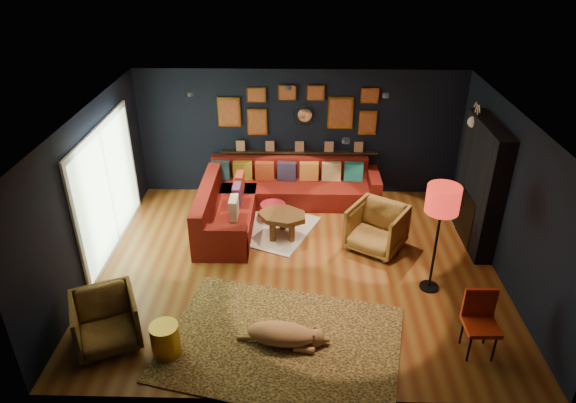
{
  "coord_description": "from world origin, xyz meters",
  "views": [
    {
      "loc": [
        -0.0,
        -7.02,
        5.02
      ],
      "look_at": [
        -0.18,
        0.3,
        1.06
      ],
      "focal_mm": 32.0,
      "sensor_mm": 36.0,
      "label": 1
    }
  ],
  "objects_px": {
    "armchair_left": "(106,319)",
    "orange_chair": "(480,317)",
    "dog": "(281,331)",
    "coffee_table": "(282,218)",
    "pouf": "(273,211)",
    "gold_stool": "(166,340)",
    "armchair_right": "(377,226)",
    "sectional": "(267,198)",
    "floor_lamp": "(442,204)"
  },
  "relations": [
    {
      "from": "gold_stool",
      "to": "dog",
      "type": "xyz_separation_m",
      "value": [
        1.5,
        0.23,
        -0.02
      ]
    },
    {
      "from": "armchair_left",
      "to": "dog",
      "type": "height_order",
      "value": "armchair_left"
    },
    {
      "from": "armchair_left",
      "to": "coffee_table",
      "type": "bearing_deg",
      "value": 26.07
    },
    {
      "from": "armchair_right",
      "to": "orange_chair",
      "type": "relative_size",
      "value": 0.99
    },
    {
      "from": "sectional",
      "to": "gold_stool",
      "type": "height_order",
      "value": "sectional"
    },
    {
      "from": "floor_lamp",
      "to": "armchair_right",
      "type": "bearing_deg",
      "value": 122.57
    },
    {
      "from": "pouf",
      "to": "armchair_right",
      "type": "xyz_separation_m",
      "value": [
        1.84,
        -0.93,
        0.26
      ]
    },
    {
      "from": "armchair_left",
      "to": "sectional",
      "type": "bearing_deg",
      "value": 37.67
    },
    {
      "from": "coffee_table",
      "to": "dog",
      "type": "xyz_separation_m",
      "value": [
        0.07,
        -2.7,
        -0.17
      ]
    },
    {
      "from": "sectional",
      "to": "floor_lamp",
      "type": "distance_m",
      "value": 3.75
    },
    {
      "from": "coffee_table",
      "to": "armchair_left",
      "type": "distance_m",
      "value": 3.55
    },
    {
      "from": "coffee_table",
      "to": "floor_lamp",
      "type": "relative_size",
      "value": 0.6
    },
    {
      "from": "coffee_table",
      "to": "dog",
      "type": "bearing_deg",
      "value": -88.53
    },
    {
      "from": "armchair_right",
      "to": "gold_stool",
      "type": "height_order",
      "value": "armchair_right"
    },
    {
      "from": "sectional",
      "to": "coffee_table",
      "type": "bearing_deg",
      "value": -70.47
    },
    {
      "from": "armchair_left",
      "to": "orange_chair",
      "type": "height_order",
      "value": "orange_chair"
    },
    {
      "from": "orange_chair",
      "to": "pouf",
      "type": "bearing_deg",
      "value": 129.83
    },
    {
      "from": "coffee_table",
      "to": "pouf",
      "type": "bearing_deg",
      "value": 108.34
    },
    {
      "from": "floor_lamp",
      "to": "gold_stool",
      "type": "bearing_deg",
      "value": -158.43
    },
    {
      "from": "coffee_table",
      "to": "sectional",
      "type": "bearing_deg",
      "value": 109.53
    },
    {
      "from": "dog",
      "to": "armchair_right",
      "type": "bearing_deg",
      "value": 64.19
    },
    {
      "from": "dog",
      "to": "orange_chair",
      "type": "bearing_deg",
      "value": 7.11
    },
    {
      "from": "coffee_table",
      "to": "gold_stool",
      "type": "height_order",
      "value": "coffee_table"
    },
    {
      "from": "coffee_table",
      "to": "orange_chair",
      "type": "relative_size",
      "value": 1.17
    },
    {
      "from": "coffee_table",
      "to": "armchair_right",
      "type": "bearing_deg",
      "value": -11.21
    },
    {
      "from": "pouf",
      "to": "dog",
      "type": "relative_size",
      "value": 0.38
    },
    {
      "from": "coffee_table",
      "to": "orange_chair",
      "type": "height_order",
      "value": "orange_chair"
    },
    {
      "from": "floor_lamp",
      "to": "coffee_table",
      "type": "bearing_deg",
      "value": 148.58
    },
    {
      "from": "sectional",
      "to": "coffee_table",
      "type": "height_order",
      "value": "sectional"
    },
    {
      "from": "coffee_table",
      "to": "armchair_left",
      "type": "relative_size",
      "value": 1.27
    },
    {
      "from": "sectional",
      "to": "armchair_left",
      "type": "bearing_deg",
      "value": -117.94
    },
    {
      "from": "sectional",
      "to": "armchair_right",
      "type": "xyz_separation_m",
      "value": [
        1.96,
        -1.24,
        0.13
      ]
    },
    {
      "from": "sectional",
      "to": "orange_chair",
      "type": "xyz_separation_m",
      "value": [
        2.99,
        -3.63,
        0.21
      ]
    },
    {
      "from": "coffee_table",
      "to": "dog",
      "type": "relative_size",
      "value": 0.83
    },
    {
      "from": "dog",
      "to": "pouf",
      "type": "bearing_deg",
      "value": 102.35
    },
    {
      "from": "gold_stool",
      "to": "coffee_table",
      "type": "bearing_deg",
      "value": 63.91
    },
    {
      "from": "pouf",
      "to": "sectional",
      "type": "bearing_deg",
      "value": 111.79
    },
    {
      "from": "coffee_table",
      "to": "armchair_right",
      "type": "relative_size",
      "value": 1.18
    },
    {
      "from": "sectional",
      "to": "armchair_right",
      "type": "bearing_deg",
      "value": -32.24
    },
    {
      "from": "sectional",
      "to": "armchair_left",
      "type": "xyz_separation_m",
      "value": [
        -1.94,
        -3.65,
        0.09
      ]
    },
    {
      "from": "sectional",
      "to": "floor_lamp",
      "type": "bearing_deg",
      "value": -41.31
    },
    {
      "from": "gold_stool",
      "to": "floor_lamp",
      "type": "distance_m",
      "value": 4.26
    },
    {
      "from": "pouf",
      "to": "gold_stool",
      "type": "relative_size",
      "value": 1.02
    },
    {
      "from": "armchair_left",
      "to": "gold_stool",
      "type": "distance_m",
      "value": 0.87
    },
    {
      "from": "coffee_table",
      "to": "pouf",
      "type": "distance_m",
      "value": 0.67
    },
    {
      "from": "sectional",
      "to": "armchair_right",
      "type": "relative_size",
      "value": 3.8
    },
    {
      "from": "gold_stool",
      "to": "armchair_left",
      "type": "bearing_deg",
      "value": 166.99
    },
    {
      "from": "armchair_left",
      "to": "floor_lamp",
      "type": "distance_m",
      "value": 4.91
    },
    {
      "from": "armchair_left",
      "to": "armchair_right",
      "type": "distance_m",
      "value": 4.58
    },
    {
      "from": "armchair_right",
      "to": "gold_stool",
      "type": "xyz_separation_m",
      "value": [
        -3.07,
        -2.6,
        -0.21
      ]
    }
  ]
}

